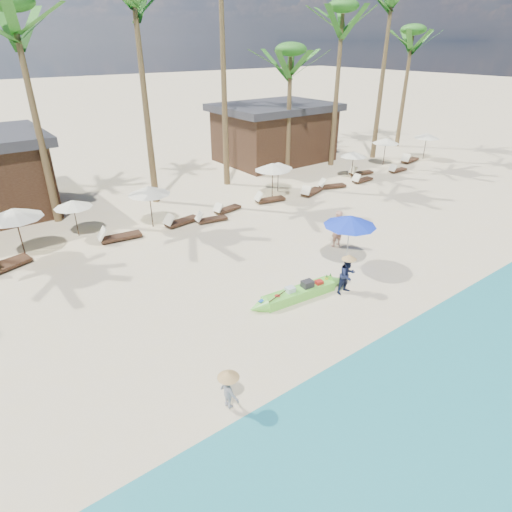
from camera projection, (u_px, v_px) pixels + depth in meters
ground at (277, 326)px, 14.35m from camera, size 240.00×240.00×0.00m
wet_sand_strip at (403, 421)px, 10.77m from camera, size 240.00×4.50×0.01m
green_canoe at (299, 293)px, 15.85m from camera, size 4.74×0.91×0.60m
tourist at (337, 229)px, 19.57m from camera, size 0.64×0.43×1.74m
vendor_green at (347, 275)px, 15.94m from camera, size 0.75×0.60×1.48m
vendor_yellow at (229, 391)px, 10.75m from camera, size 0.46×0.70×1.02m
blue_umbrella at (350, 221)px, 17.21m from camera, size 2.15×2.15×2.31m
resort_parasol_4 at (14, 213)px, 17.91m from camera, size 2.26×2.26×2.33m
lounger_4_left at (5, 261)px, 18.15m from camera, size 1.71×0.89×0.56m
lounger_4_right at (7, 265)px, 17.80m from camera, size 1.89×1.12×0.61m
resort_parasol_5 at (73, 204)px, 20.27m from camera, size 1.78×1.78×1.83m
lounger_5_left at (118, 236)px, 20.39m from camera, size 2.06×0.87×0.68m
resort_parasol_6 at (149, 190)px, 21.14m from camera, size 2.10×2.10×2.17m
lounger_6_left at (180, 221)px, 22.14m from camera, size 2.01×0.86×0.66m
lounger_6_right at (210, 219)px, 22.49m from camera, size 1.75×0.80×0.57m
resort_parasol_7 at (273, 167)px, 25.01m from camera, size 2.13×2.13×2.19m
lounger_7_left at (226, 209)px, 23.81m from camera, size 1.77×0.79×0.58m
lounger_7_right at (268, 199)px, 25.25m from camera, size 1.93×0.93×0.63m
resort_parasol_8 at (278, 165)px, 26.42m from camera, size 1.81×1.81×1.86m
lounger_8_left at (311, 191)px, 26.49m from camera, size 1.97×1.13×0.64m
resort_parasol_9 at (354, 154)px, 28.99m from camera, size 1.83×1.83×1.88m
lounger_9_left at (331, 185)px, 27.65m from camera, size 1.89×1.11×0.61m
lounger_9_right at (362, 179)px, 28.84m from camera, size 1.73×0.60×0.58m
resort_parasol_10 at (386, 141)px, 32.11m from camera, size 1.99×1.99×2.05m
lounger_10_left at (360, 172)px, 30.37m from camera, size 1.91×0.94×0.62m
lounger_10_right at (397, 170)px, 31.06m from camera, size 1.63×0.52×0.55m
resort_parasol_11 at (427, 136)px, 33.75m from camera, size 2.01×2.01×2.07m
lounger_11_left at (409, 160)px, 33.52m from camera, size 2.06×0.91×0.67m
palm_3 at (18, 40)px, 18.89m from camera, size 2.08×2.08×10.52m
palm_4 at (136, 21)px, 21.26m from camera, size 2.08×2.08×11.70m
palm_6 at (290, 66)px, 28.42m from camera, size 2.08×2.08×8.51m
palm_7 at (341, 34)px, 28.94m from camera, size 2.08×2.08×11.08m
palm_8 at (390, 16)px, 30.56m from camera, size 2.08×2.08×12.70m
palm_9 at (411, 48)px, 35.32m from camera, size 2.08×2.08×9.82m
pavilion_east at (274, 132)px, 33.36m from camera, size 8.80×6.60×4.30m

